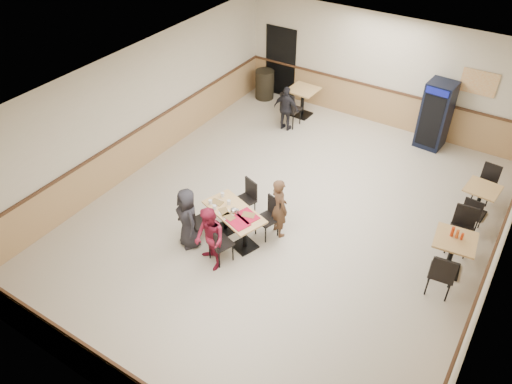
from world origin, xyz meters
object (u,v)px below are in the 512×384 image
Objects in this scene: main_table at (234,220)px; back_table at (303,98)px; diner_man_opposite at (279,207)px; pepsi_cooler at (436,115)px; diner_woman_left at (188,218)px; trash_bin at (265,84)px; diner_woman_right at (210,239)px; lone_diner at (286,109)px; side_table_far at (480,197)px; side_table_near at (452,250)px.

main_table is 1.80× the size of back_table.
diner_man_opposite is 0.77× the size of pepsi_cooler.
diner_woman_left is 6.63m from trash_bin.
lone_diner is at bearing 133.26° from diner_woman_right.
diner_woman_right reaches higher than back_table.
back_table is at bearing 160.54° from side_table_far.
diner_woman_left is 1.64× the size of side_table_near.
side_table_far is at bearing 60.02° from main_table.
pepsi_cooler reaches higher than back_table.
side_table_far is 5.60m from back_table.
diner_man_opposite is at bearing -165.81° from side_table_near.
pepsi_cooler is at bearing 127.15° from side_table_far.
main_table is 0.94m from diner_woman_left.
diner_man_opposite is 1.07× the size of lone_diner.
diner_woman_right is at bearing -67.62° from main_table.
diner_woman_right is 1.55× the size of trash_bin.
pepsi_cooler reaches higher than lone_diner.
diner_woman_right is at bearing 101.86° from lone_diner.
side_table_near reaches higher than main_table.
diner_woman_left is 1.07× the size of lone_diner.
diner_woman_left is 6.17m from side_table_far.
diner_man_opposite is at bearing 62.10° from main_table.
diner_woman_right is 6.32m from back_table.
diner_woman_left reaches higher than trash_bin.
side_table_far is at bearing -108.83° from diner_man_opposite.
trash_bin is at bearing -175.08° from pepsi_cooler.
diner_man_opposite is 1.64× the size of back_table.
diner_woman_right is 4.52m from side_table_near.
lone_diner is 1.52× the size of back_table.
side_table_near is at bearing -64.26° from pepsi_cooler.
diner_man_opposite is (0.62, 1.49, -0.00)m from diner_woman_right.
diner_woman_left reaches higher than main_table.
diner_woman_left reaches higher than side_table_far.
diner_woman_left is 0.99× the size of diner_woman_right.
diner_man_opposite is at bearing -139.62° from side_table_far.
side_table_far is (3.93, 4.31, -0.20)m from diner_woman_right.
diner_woman_left is 6.97m from pepsi_cooler.
back_table is at bearing -13.32° from trash_bin.
pepsi_cooler reaches higher than main_table.
trash_bin is (-6.71, 4.21, -0.09)m from side_table_near.
pepsi_cooler is at bearing 111.31° from side_table_near.
back_table is (-5.23, 3.86, 0.02)m from side_table_near.
diner_woman_left is 1.53× the size of trash_bin.
diner_woman_left is at bearing -83.90° from back_table.
diner_woman_left is at bearing -71.41° from trash_bin.
trash_bin is (-1.48, 0.35, -0.11)m from back_table.
diner_woman_left is 0.76m from diner_woman_right.
diner_woman_left is 5.04m from side_table_near.
main_table is 1.09× the size of diner_woman_right.
side_table_near is (3.26, 0.82, -0.15)m from diner_man_opposite.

